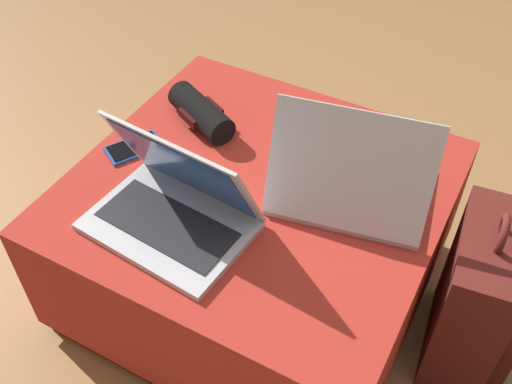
% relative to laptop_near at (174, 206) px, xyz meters
% --- Properties ---
extents(ground_plane, '(14.00, 14.00, 0.00)m').
position_rel_laptop_near_xyz_m(ground_plane, '(0.10, 0.18, -0.43)').
color(ground_plane, '#9E7042').
extents(ottoman, '(0.82, 0.78, 0.38)m').
position_rel_laptop_near_xyz_m(ottoman, '(0.10, 0.18, -0.24)').
color(ottoman, maroon).
rests_on(ottoman, ground_plane).
extents(laptop_near, '(0.35, 0.26, 0.23)m').
position_rel_laptop_near_xyz_m(laptop_near, '(0.00, 0.00, 0.00)').
color(laptop_near, silver).
rests_on(laptop_near, ottoman).
extents(laptop_far, '(0.37, 0.32, 0.26)m').
position_rel_laptop_near_xyz_m(laptop_far, '(0.30, 0.24, 0.00)').
color(laptop_far, silver).
rests_on(laptop_far, ottoman).
extents(cell_phone, '(0.13, 0.15, 0.01)m').
position_rel_laptop_near_xyz_m(cell_phone, '(-0.22, 0.15, -0.04)').
color(cell_phone, '#1E4C9E').
rests_on(cell_phone, ottoman).
extents(backpack, '(0.21, 0.31, 0.47)m').
position_rel_laptop_near_xyz_m(backpack, '(0.63, 0.26, -0.24)').
color(backpack, '#5B1E19').
rests_on(backpack, ground_plane).
extents(wrist_brace, '(0.21, 0.15, 0.07)m').
position_rel_laptop_near_xyz_m(wrist_brace, '(-0.13, 0.31, -0.01)').
color(wrist_brace, black).
rests_on(wrist_brace, ottoman).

